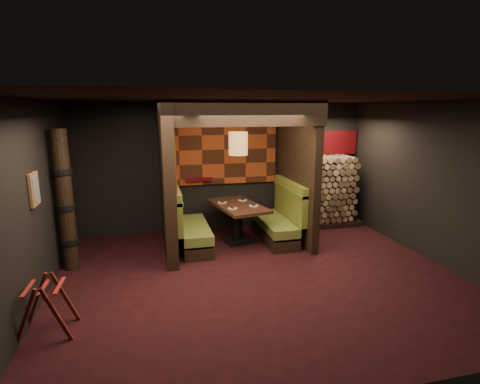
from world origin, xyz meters
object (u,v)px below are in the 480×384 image
object	(u,v)px
booth_bench_left	(189,228)
dining_table	(238,215)
luggage_rack	(46,305)
firewood_stack	(324,191)
booth_bench_right	(279,221)
pendant_lamp	(238,143)
totem_column	(65,202)

from	to	relation	value
booth_bench_left	dining_table	distance (m)	1.04
luggage_rack	firewood_stack	world-z (taller)	firewood_stack
firewood_stack	booth_bench_right	bearing A→B (deg)	-152.65
pendant_lamp	luggage_rack	bearing A→B (deg)	-139.66
booth_bench_left	booth_bench_right	size ratio (longest dim) A/B	1.00
luggage_rack	totem_column	xyz separation A→B (m)	(-0.08, 1.98, 0.81)
booth_bench_left	pendant_lamp	xyz separation A→B (m)	(1.02, 0.04, 1.64)
booth_bench_left	luggage_rack	xyz separation A→B (m)	(-2.01, -2.53, -0.03)
booth_bench_right	firewood_stack	xyz separation A→B (m)	(1.35, 0.70, 0.42)
booth_bench_right	firewood_stack	distance (m)	1.58
pendant_lamp	totem_column	distance (m)	3.28
dining_table	totem_column	bearing A→B (deg)	-168.31
booth_bench_right	booth_bench_left	bearing A→B (deg)	180.00
booth_bench_left	pendant_lamp	world-z (taller)	pendant_lamp
firewood_stack	dining_table	bearing A→B (deg)	-164.76
luggage_rack	dining_table	bearing A→B (deg)	40.88
booth_bench_right	pendant_lamp	bearing A→B (deg)	177.14
dining_table	firewood_stack	world-z (taller)	firewood_stack
booth_bench_left	totem_column	xyz separation A→B (m)	(-2.09, -0.55, 0.79)
luggage_rack	firewood_stack	size ratio (longest dim) A/B	0.43
dining_table	firewood_stack	distance (m)	2.32
booth_bench_left	luggage_rack	distance (m)	3.23
dining_table	firewood_stack	bearing A→B (deg)	15.24
booth_bench_right	pendant_lamp	xyz separation A→B (m)	(-0.87, 0.04, 1.64)
booth_bench_left	dining_table	xyz separation A→B (m)	(1.02, 0.09, 0.16)
booth_bench_left	totem_column	bearing A→B (deg)	-165.25
dining_table	luggage_rack	world-z (taller)	dining_table
pendant_lamp	luggage_rack	xyz separation A→B (m)	(-3.03, -2.57, -1.67)
booth_bench_left	firewood_stack	size ratio (longest dim) A/B	0.92
dining_table	pendant_lamp	xyz separation A→B (m)	(0.00, -0.05, 1.48)
totem_column	luggage_rack	bearing A→B (deg)	-87.68
pendant_lamp	firewood_stack	distance (m)	2.62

